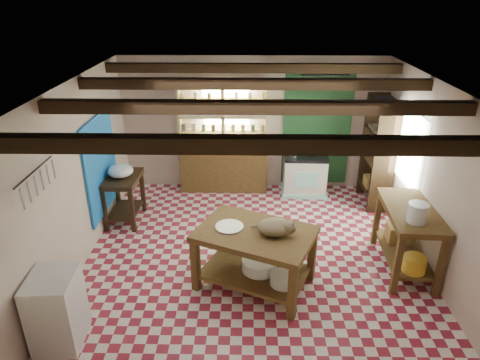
{
  "coord_description": "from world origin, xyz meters",
  "views": [
    {
      "loc": [
        -0.1,
        -5.47,
        3.77
      ],
      "look_at": [
        -0.2,
        0.3,
        1.12
      ],
      "focal_mm": 32.0,
      "sensor_mm": 36.0,
      "label": 1
    }
  ],
  "objects_px": {
    "stove": "(304,174)",
    "white_cabinet": "(57,310)",
    "cat": "(275,227)",
    "work_table": "(255,258)",
    "prep_table": "(124,199)",
    "right_counter": "(406,239)"
  },
  "relations": [
    {
      "from": "stove",
      "to": "white_cabinet",
      "type": "distance_m",
      "value": 5.08
    },
    {
      "from": "cat",
      "to": "work_table",
      "type": "bearing_deg",
      "value": -178.69
    },
    {
      "from": "stove",
      "to": "prep_table",
      "type": "distance_m",
      "value": 3.42
    },
    {
      "from": "prep_table",
      "to": "white_cabinet",
      "type": "relative_size",
      "value": 0.94
    },
    {
      "from": "work_table",
      "to": "cat",
      "type": "xyz_separation_m",
      "value": [
        0.25,
        -0.05,
        0.52
      ]
    },
    {
      "from": "stove",
      "to": "work_table",
      "type": "bearing_deg",
      "value": -108.29
    },
    {
      "from": "prep_table",
      "to": "work_table",
      "type": "bearing_deg",
      "value": -36.58
    },
    {
      "from": "stove",
      "to": "right_counter",
      "type": "height_order",
      "value": "right_counter"
    },
    {
      "from": "white_cabinet",
      "to": "cat",
      "type": "bearing_deg",
      "value": 18.57
    },
    {
      "from": "right_counter",
      "to": "cat",
      "type": "xyz_separation_m",
      "value": [
        -1.91,
        -0.49,
        0.46
      ]
    },
    {
      "from": "stove",
      "to": "cat",
      "type": "relative_size",
      "value": 1.82
    },
    {
      "from": "stove",
      "to": "right_counter",
      "type": "xyz_separation_m",
      "value": [
        1.15,
        -2.41,
        0.08
      ]
    },
    {
      "from": "work_table",
      "to": "right_counter",
      "type": "distance_m",
      "value": 2.21
    },
    {
      "from": "stove",
      "to": "cat",
      "type": "distance_m",
      "value": 3.04
    },
    {
      "from": "right_counter",
      "to": "cat",
      "type": "height_order",
      "value": "cat"
    },
    {
      "from": "prep_table",
      "to": "cat",
      "type": "xyz_separation_m",
      "value": [
        2.47,
        -1.76,
        0.52
      ]
    },
    {
      "from": "cat",
      "to": "right_counter",
      "type": "bearing_deg",
      "value": 27.89
    },
    {
      "from": "right_counter",
      "to": "cat",
      "type": "distance_m",
      "value": 2.03
    },
    {
      "from": "work_table",
      "to": "white_cabinet",
      "type": "distance_m",
      "value": 2.48
    },
    {
      "from": "stove",
      "to": "white_cabinet",
      "type": "relative_size",
      "value": 0.92
    },
    {
      "from": "work_table",
      "to": "cat",
      "type": "distance_m",
      "value": 0.58
    },
    {
      "from": "work_table",
      "to": "prep_table",
      "type": "distance_m",
      "value": 2.8
    }
  ]
}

